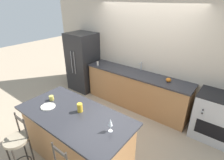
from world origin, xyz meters
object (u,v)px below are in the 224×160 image
object	(u,v)px
oven_range	(216,117)
bar_stool_near	(18,146)
refrigerator	(83,62)
tumbler_cup	(80,108)
dinner_plate	(48,106)
coffee_mug	(52,98)
wine_glass	(110,122)
soap_bottle	(98,63)
pumpkin_decoration	(169,80)

from	to	relation	value
oven_range	bar_stool_near	world-z (taller)	bar_stool_near
refrigerator	tumbler_cup	distance (m)	2.64
oven_range	dinner_plate	size ratio (longest dim) A/B	3.96
bar_stool_near	coffee_mug	world-z (taller)	bar_stool_near
bar_stool_near	coffee_mug	bearing A→B (deg)	102.03
bar_stool_near	wine_glass	bearing A→B (deg)	34.08
dinner_plate	tumbler_cup	size ratio (longest dim) A/B	1.64
dinner_plate	soap_bottle	bearing A→B (deg)	108.35
refrigerator	soap_bottle	world-z (taller)	refrigerator
wine_glass	tumbler_cup	world-z (taller)	wine_glass
wine_glass	pumpkin_decoration	xyz separation A→B (m)	(0.05, 2.00, -0.11)
wine_glass	tumbler_cup	distance (m)	0.67
dinner_plate	wine_glass	size ratio (longest dim) A/B	1.17
oven_range	pumpkin_decoration	size ratio (longest dim) A/B	8.46
refrigerator	coffee_mug	distance (m)	2.28
dinner_plate	coffee_mug	xyz separation A→B (m)	(-0.13, 0.17, 0.03)
oven_range	bar_stool_near	xyz separation A→B (m)	(-2.25, -2.76, 0.09)
coffee_mug	tumbler_cup	size ratio (longest dim) A/B	0.75
refrigerator	soap_bottle	size ratio (longest dim) A/B	12.38
wine_glass	pumpkin_decoration	world-z (taller)	wine_glass
refrigerator	oven_range	world-z (taller)	refrigerator
pumpkin_decoration	bar_stool_near	bearing A→B (deg)	-113.44
oven_range	pumpkin_decoration	world-z (taller)	pumpkin_decoration
refrigerator	tumbler_cup	bearing A→B (deg)	-44.88
dinner_plate	tumbler_cup	world-z (taller)	tumbler_cup
tumbler_cup	oven_range	bearing A→B (deg)	47.33
dinner_plate	coffee_mug	size ratio (longest dim) A/B	2.19
oven_range	bar_stool_near	distance (m)	3.56
dinner_plate	coffee_mug	distance (m)	0.22
dinner_plate	oven_range	bearing A→B (deg)	43.24
bar_stool_near	dinner_plate	size ratio (longest dim) A/B	4.38
refrigerator	coffee_mug	world-z (taller)	refrigerator
refrigerator	oven_range	size ratio (longest dim) A/B	1.78
tumbler_cup	pumpkin_decoration	xyz separation A→B (m)	(0.72, 1.94, -0.03)
refrigerator	bar_stool_near	world-z (taller)	refrigerator
refrigerator	dinner_plate	size ratio (longest dim) A/B	7.05
wine_glass	coffee_mug	size ratio (longest dim) A/B	1.87
wine_glass	soap_bottle	size ratio (longest dim) A/B	1.50
tumbler_cup	pumpkin_decoration	bearing A→B (deg)	69.77
bar_stool_near	soap_bottle	world-z (taller)	soap_bottle
soap_bottle	dinner_plate	bearing A→B (deg)	-71.65
pumpkin_decoration	soap_bottle	xyz separation A→B (m)	(-1.91, -0.18, 0.01)
dinner_plate	tumbler_cup	xyz separation A→B (m)	(0.53, 0.24, 0.06)
refrigerator	wine_glass	xyz separation A→B (m)	(2.53, -1.92, 0.23)
bar_stool_near	refrigerator	bearing A→B (deg)	116.92
oven_range	bar_stool_near	bearing A→B (deg)	-129.27
bar_stool_near	coffee_mug	distance (m)	0.89
dinner_plate	soap_bottle	xyz separation A→B (m)	(-0.66, 2.00, 0.04)
tumbler_cup	wine_glass	bearing A→B (deg)	-5.29
refrigerator	wine_glass	distance (m)	3.19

